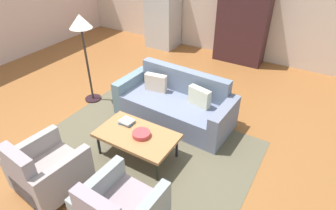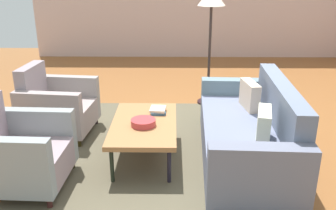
# 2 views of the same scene
# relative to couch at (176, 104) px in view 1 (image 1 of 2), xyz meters

# --- Properties ---
(ground_plane) EXTENTS (10.71, 10.71, 0.00)m
(ground_plane) POSITION_rel_couch_xyz_m (-0.46, -0.34, -0.29)
(ground_plane) COLOR brown
(area_rug) EXTENTS (3.40, 2.60, 0.01)m
(area_rug) POSITION_rel_couch_xyz_m (-0.00, -1.14, -0.28)
(area_rug) COLOR brown
(area_rug) RESTS_ON ground
(couch) EXTENTS (2.14, 0.99, 0.86)m
(couch) POSITION_rel_couch_xyz_m (0.00, 0.00, 0.00)
(couch) COLOR slate
(couch) RESTS_ON ground
(coffee_table) EXTENTS (1.20, 0.70, 0.41)m
(coffee_table) POSITION_rel_couch_xyz_m (-0.00, -1.19, 0.09)
(coffee_table) COLOR #28271D
(coffee_table) RESTS_ON ground
(armchair_left) EXTENTS (0.87, 0.87, 0.88)m
(armchair_left) POSITION_rel_couch_xyz_m (-0.61, -2.35, 0.06)
(armchair_left) COLOR black
(armchair_left) RESTS_ON ground
(fruit_bowl) EXTENTS (0.26, 0.26, 0.07)m
(fruit_bowl) POSITION_rel_couch_xyz_m (0.08, -1.19, 0.16)
(fruit_bowl) COLOR #B9393C
(fruit_bowl) RESTS_ON coffee_table
(book_stack) EXTENTS (0.23, 0.19, 0.06)m
(book_stack) POSITION_rel_couch_xyz_m (-0.29, -1.05, 0.16)
(book_stack) COLOR #365E83
(book_stack) RESTS_ON coffee_table
(cabinet) EXTENTS (1.20, 0.51, 1.80)m
(cabinet) POSITION_rel_couch_xyz_m (0.13, 3.02, 0.61)
(cabinet) COLOR #3A1E22
(cabinet) RESTS_ON ground
(refrigerator) EXTENTS (0.80, 0.73, 1.85)m
(refrigerator) POSITION_rel_couch_xyz_m (-2.08, 2.91, 0.64)
(refrigerator) COLOR #B7BABF
(refrigerator) RESTS_ON ground
(floor_lamp) EXTENTS (0.40, 0.40, 1.72)m
(floor_lamp) POSITION_rel_couch_xyz_m (-1.75, -0.33, 1.16)
(floor_lamp) COLOR black
(floor_lamp) RESTS_ON ground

